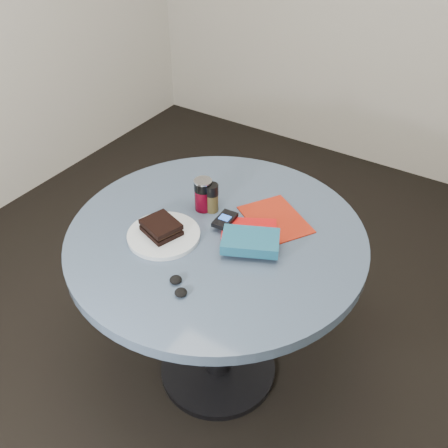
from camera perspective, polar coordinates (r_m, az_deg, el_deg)
The scene contains 11 objects.
ground at distance 2.21m, azimuth -0.68°, elevation -16.26°, with size 4.00×4.00×0.00m, color black.
table at distance 1.77m, azimuth -0.82°, elevation -5.12°, with size 1.00×1.00×0.75m.
plate at distance 1.65m, azimuth -6.90°, elevation -1.28°, with size 0.24×0.24×0.02m, color silver.
sandwich at distance 1.64m, azimuth -7.20°, elevation -0.37°, with size 0.14×0.13×0.04m.
soda_can at distance 1.73m, azimuth -2.38°, elevation 3.37°, with size 0.08×0.08×0.12m.
pepper_grinder at distance 1.73m, azimuth -1.40°, elevation 3.04°, with size 0.05×0.05×0.11m.
magazine at distance 1.72m, azimuth 5.88°, elevation 0.52°, with size 0.24×0.18×0.00m, color #9A1F0E.
red_book at distance 1.65m, azimuth 2.90°, elevation -0.75°, with size 0.18×0.12×0.02m, color red.
novel at distance 1.57m, azimuth 3.04°, elevation -2.00°, with size 0.18×0.12×0.03m, color navy.
mp3_player at distance 1.67m, azimuth 0.11°, elevation 0.50°, with size 0.06×0.10×0.02m.
headphones at distance 1.47m, azimuth -5.25°, elevation -7.08°, with size 0.10×0.09×0.02m.
Camera 1 is at (0.71, -1.07, 1.80)m, focal length 40.00 mm.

